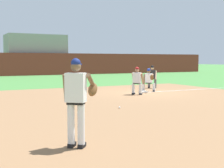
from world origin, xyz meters
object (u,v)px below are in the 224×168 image
(first_base_bag, at_px, (143,92))
(baserunner, at_px, (137,80))
(first_baseman, at_px, (149,79))
(baseball, at_px, (119,107))
(umpire, at_px, (152,76))
(pitcher, at_px, (77,97))

(first_base_bag, bearing_deg, baserunner, -140.29)
(first_baseman, bearing_deg, baseball, -133.76)
(umpire, bearing_deg, baserunner, -135.94)
(first_base_bag, height_order, umpire, umpire)
(pitcher, bearing_deg, first_baseman, 48.86)
(first_baseman, relative_size, baserunner, 0.92)
(first_base_bag, relative_size, umpire, 0.26)
(first_baseman, bearing_deg, umpire, 50.92)
(baseball, distance_m, baserunner, 4.78)
(first_base_bag, height_order, pitcher, pitcher)
(first_baseman, height_order, baserunner, baserunner)
(first_base_bag, bearing_deg, first_baseman, 25.98)
(first_baseman, distance_m, baserunner, 1.70)
(baserunner, bearing_deg, first_base_bag, 39.71)
(first_base_bag, xyz_separation_m, baseball, (-3.86, -4.33, -0.01))
(baseball, height_order, baserunner, baserunner)
(first_base_bag, relative_size, baserunner, 0.26)
(first_base_bag, distance_m, first_baseman, 0.92)
(baserunner, xyz_separation_m, umpire, (2.84, 2.75, 0.00))
(umpire, bearing_deg, pitcher, -130.80)
(umpire, bearing_deg, first_base_bag, -134.27)
(baseball, distance_m, umpire, 8.70)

